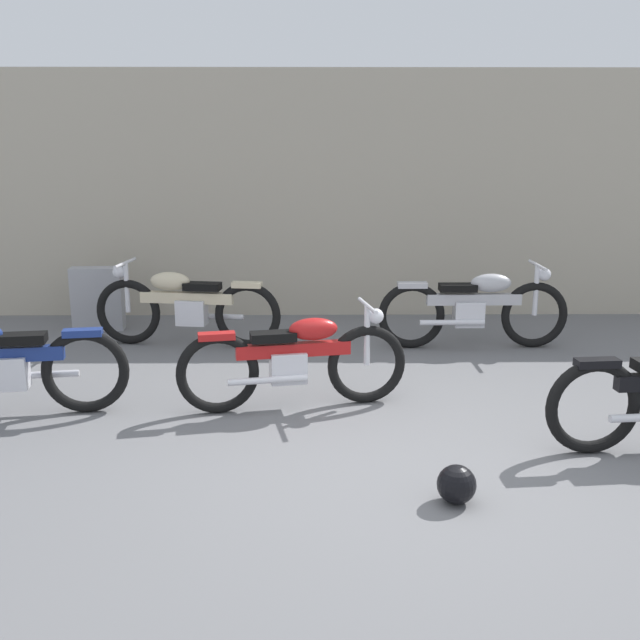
{
  "coord_description": "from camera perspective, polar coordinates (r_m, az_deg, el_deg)",
  "views": [
    {
      "loc": [
        -0.58,
        -4.78,
        2.22
      ],
      "look_at": [
        -0.51,
        1.98,
        0.55
      ],
      "focal_mm": 42.09,
      "sensor_mm": 36.0,
      "label": 1
    }
  ],
  "objects": [
    {
      "name": "helmet",
      "position": [
        4.81,
        10.34,
        -12.19
      ],
      "size": [
        0.25,
        0.25,
        0.25
      ],
      "primitive_type": "sphere",
      "color": "black",
      "rests_on": "ground_plane"
    },
    {
      "name": "ground_plane",
      "position": [
        5.3,
        5.9,
        -10.96
      ],
      "size": [
        40.0,
        40.0,
        0.0
      ],
      "primitive_type": "plane",
      "color": "slate"
    },
    {
      "name": "building_wall",
      "position": [
        9.46,
        2.99,
        9.49
      ],
      "size": [
        18.0,
        0.3,
        3.0
      ],
      "primitive_type": "cube",
      "color": "#B2A893",
      "rests_on": "ground_plane"
    },
    {
      "name": "motorcycle_silver",
      "position": [
        8.13,
        11.7,
        0.92
      ],
      "size": [
        2.03,
        0.57,
        0.91
      ],
      "rotation": [
        0.0,
        0.0,
        0.01
      ],
      "color": "black",
      "rests_on": "ground_plane"
    },
    {
      "name": "stone_marker",
      "position": [
        9.1,
        -16.55,
        1.56
      ],
      "size": [
        0.59,
        0.23,
        0.74
      ],
      "primitive_type": "cube",
      "rotation": [
        0.0,
        0.0,
        0.05
      ],
      "color": "#9E9EA3",
      "rests_on": "ground_plane"
    },
    {
      "name": "motorcycle_red",
      "position": [
        6.2,
        -1.87,
        -3.04
      ],
      "size": [
        1.91,
        0.63,
        0.86
      ],
      "rotation": [
        0.0,
        0.0,
        0.19
      ],
      "color": "black",
      "rests_on": "ground_plane"
    },
    {
      "name": "motorcycle_cream",
      "position": [
        8.16,
        -10.18,
        1.05
      ],
      "size": [
        2.03,
        0.57,
        0.91
      ],
      "rotation": [
        0.0,
        0.0,
        3.01
      ],
      "color": "black",
      "rests_on": "ground_plane"
    }
  ]
}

